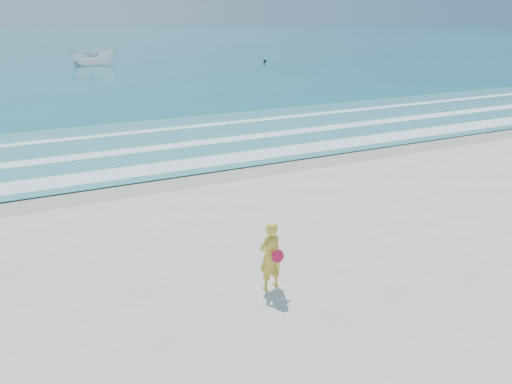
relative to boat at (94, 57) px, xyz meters
name	(u,v)px	position (x,y,z in m)	size (l,w,h in m)	color
ground	(314,307)	(-4.40, -50.74, -0.97)	(400.00, 400.00, 0.00)	silver
wet_sand	(173,179)	(-4.40, -41.74, -0.96)	(400.00, 2.40, 0.00)	#B2A893
ocean	(24,42)	(-4.40, 54.26, -0.95)	(400.00, 190.00, 0.04)	#19727F
shallow	(138,145)	(-4.40, -36.74, -0.92)	(400.00, 10.00, 0.01)	#59B7AD
foam_near	(162,168)	(-4.40, -40.44, -0.91)	(400.00, 1.40, 0.01)	white
foam_mid	(142,149)	(-4.40, -37.54, -0.91)	(400.00, 0.90, 0.01)	white
foam_far	(125,133)	(-4.40, -34.24, -0.91)	(400.00, 0.60, 0.01)	white
boat	(94,57)	(0.00, 0.00, 0.00)	(1.80, 4.79, 1.85)	white
buoy	(265,61)	(18.15, -5.36, -0.75)	(0.35, 0.35, 0.35)	black
woman	(270,256)	(-4.83, -49.71, -0.23)	(0.59, 0.44, 1.48)	gold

